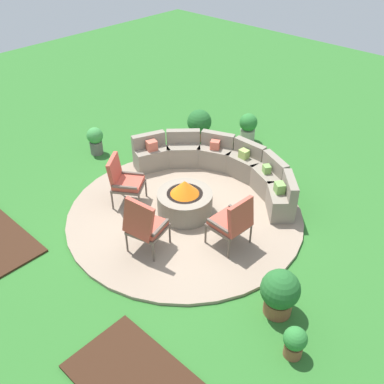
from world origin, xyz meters
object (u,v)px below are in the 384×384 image
curved_stone_bench (222,166)px  lounge_chair_back_left (233,221)px  potted_plant_4 (95,139)px  potted_plant_1 (199,124)px  potted_plant_2 (280,292)px  fire_pit (185,201)px  lounge_chair_front_right (144,225)px  lounge_chair_front_left (124,180)px  potted_plant_0 (295,342)px  potted_plant_3 (248,126)px

curved_stone_bench → lounge_chair_back_left: 2.16m
potted_plant_4 → potted_plant_1: bearing=60.3°
potted_plant_2 → potted_plant_4: potted_plant_2 is taller
fire_pit → potted_plant_2: (2.65, -0.75, 0.08)m
potted_plant_2 → curved_stone_bench: bearing=143.2°
potted_plant_2 → potted_plant_4: size_ratio=1.18×
curved_stone_bench → potted_plant_1: (-1.66, 1.11, 0.03)m
fire_pit → lounge_chair_back_left: lounge_chair_back_left is taller
lounge_chair_front_right → potted_plant_4: lounge_chair_front_right is taller
fire_pit → curved_stone_bench: size_ratio=0.28×
curved_stone_bench → potted_plant_1: 2.00m
lounge_chair_front_left → potted_plant_2: size_ratio=1.31×
fire_pit → potted_plant_0: bearing=-20.9°
fire_pit → potted_plant_4: fire_pit is taller
lounge_chair_front_right → potted_plant_1: lounge_chair_front_right is taller
lounge_chair_back_left → potted_plant_2: (1.41, -0.65, -0.17)m
potted_plant_2 → fire_pit: bearing=164.1°
lounge_chair_back_left → potted_plant_0: (1.99, -1.13, -0.31)m
lounge_chair_back_left → potted_plant_2: size_ratio=1.28×
lounge_chair_front_right → potted_plant_3: 4.64m
potted_plant_2 → potted_plant_3: potted_plant_2 is taller
lounge_chair_front_left → potted_plant_1: (-0.82, 3.09, -0.19)m
potted_plant_2 → potted_plant_4: (-5.86, 1.05, -0.05)m
potted_plant_1 → potted_plant_4: size_ratio=1.14×
curved_stone_bench → potted_plant_1: bearing=146.4°
lounge_chair_front_right → potted_plant_3: lounge_chair_front_right is taller
potted_plant_0 → fire_pit: bearing=159.1°
fire_pit → potted_plant_4: bearing=174.7°
fire_pit → potted_plant_3: (-0.95, 3.25, 0.05)m
potted_plant_0 → potted_plant_2: 0.77m
lounge_chair_front_right → potted_plant_4: bearing=141.0°
fire_pit → potted_plant_4: size_ratio=1.59×
potted_plant_2 → lounge_chair_front_right: bearing=-168.8°
lounge_chair_front_left → potted_plant_0: 4.41m
potted_plant_0 → potted_plant_4: (-6.44, 1.53, 0.09)m
lounge_chair_front_left → lounge_chair_back_left: (2.35, 0.45, -0.00)m
lounge_chair_front_left → potted_plant_4: 2.27m
curved_stone_bench → potted_plant_2: bearing=-36.8°
lounge_chair_front_left → potted_plant_3: (0.16, 3.81, -0.19)m
potted_plant_0 → potted_plant_3: potted_plant_3 is taller
lounge_chair_front_right → potted_plant_0: 3.02m
lounge_chair_front_left → lounge_chair_back_left: 2.39m
lounge_chair_front_right → potted_plant_0: bearing=-15.1°
curved_stone_bench → potted_plant_4: 3.15m
lounge_chair_back_left → potted_plant_1: size_ratio=1.33×
curved_stone_bench → potted_plant_2: size_ratio=4.83×
curved_stone_bench → potted_plant_0: 4.40m
potted_plant_0 → potted_plant_2: bearing=140.3°
curved_stone_bench → lounge_chair_front_left: bearing=-113.1°
potted_plant_0 → potted_plant_4: potted_plant_4 is taller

